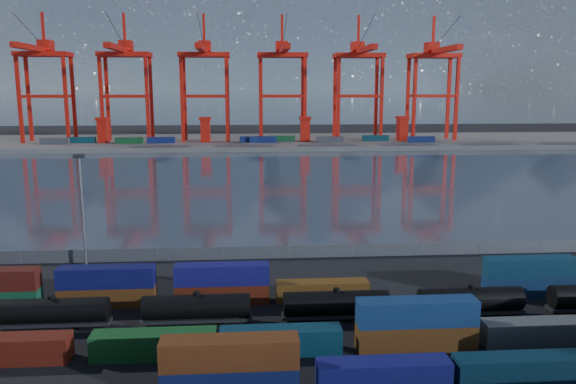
{
  "coord_description": "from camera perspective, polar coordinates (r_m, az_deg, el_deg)",
  "views": [
    {
      "loc": [
        -6.12,
        -54.87,
        25.75
      ],
      "look_at": [
        0.0,
        30.0,
        10.0
      ],
      "focal_mm": 35.0,
      "sensor_mm": 36.0,
      "label": 1
    }
  ],
  "objects": [
    {
      "name": "container_row_north",
      "position": [
        70.25,
        -13.49,
        -9.44
      ],
      "size": [
        141.09,
        2.31,
        4.92
      ],
      "color": "#0F224D",
      "rests_on": "ground"
    },
    {
      "name": "container_row_mid",
      "position": [
        57.31,
        3.51,
        -14.35
      ],
      "size": [
        141.34,
        2.44,
        5.19
      ],
      "color": "#44474A",
      "rests_on": "ground"
    },
    {
      "name": "distant_mountains",
      "position": [
        1667.7,
        -1.8,
        17.18
      ],
      "size": [
        2470.0,
        1100.0,
        520.0
      ],
      "color": "#1E2630",
      "rests_on": "ground"
    },
    {
      "name": "far_quay",
      "position": [
        266.09,
        -2.8,
        5.14
      ],
      "size": [
        700.0,
        70.0,
        2.0
      ],
      "primitive_type": "cube",
      "color": "#514F4C",
      "rests_on": "ground"
    },
    {
      "name": "quay_containers",
      "position": [
        251.38,
        -5.24,
        5.32
      ],
      "size": [
        172.58,
        10.99,
        2.6
      ],
      "color": "navy",
      "rests_on": "far_quay"
    },
    {
      "name": "ground",
      "position": [
        60.92,
        2.1,
        -14.52
      ],
      "size": [
        700.0,
        700.0,
        0.0
      ],
      "primitive_type": "plane",
      "color": "black",
      "rests_on": "ground"
    },
    {
      "name": "harbor_water",
      "position": [
        162.04,
        -1.91,
        1.34
      ],
      "size": [
        700.0,
        700.0,
        0.0
      ],
      "primitive_type": "plane",
      "color": "#343E4B",
      "rests_on": "ground"
    },
    {
      "name": "container_row_south",
      "position": [
        50.66,
        3.18,
        -17.5
      ],
      "size": [
        138.8,
        2.38,
        5.07
      ],
      "color": "#3E4043",
      "rests_on": "ground"
    },
    {
      "name": "straddle_carriers",
      "position": [
        255.53,
        -3.32,
        6.44
      ],
      "size": [
        140.0,
        7.0,
        11.1
      ],
      "color": "red",
      "rests_on": "far_quay"
    },
    {
      "name": "gantry_cranes",
      "position": [
        258.52,
        -4.54,
        12.69
      ],
      "size": [
        197.5,
        43.2,
        58.5
      ],
      "color": "red",
      "rests_on": "ground"
    },
    {
      "name": "yard_light_mast",
      "position": [
        85.91,
        -20.18,
        -1.21
      ],
      "size": [
        1.6,
        0.4,
        16.6
      ],
      "color": "slate",
      "rests_on": "ground"
    },
    {
      "name": "tanker_string",
      "position": [
        66.02,
        11.68,
        -10.93
      ],
      "size": [
        120.74,
        2.63,
        3.76
      ],
      "color": "black",
      "rests_on": "ground"
    },
    {
      "name": "waterfront_fence",
      "position": [
        86.7,
        0.1,
        -6.1
      ],
      "size": [
        160.12,
        0.12,
        2.2
      ],
      "color": "#595B5E",
      "rests_on": "ground"
    }
  ]
}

